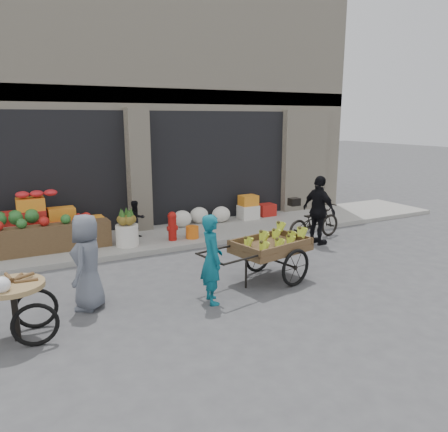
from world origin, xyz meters
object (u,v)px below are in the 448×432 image
vendor_grey (87,262)px  cyclist (319,210)px  banana_cart (269,244)px  pineapple_bin (127,235)px  fire_hydrant (172,225)px  tricycle_cart (13,302)px  vendor_woman (212,259)px  bicycle (314,222)px  orange_bucket (192,232)px  seated_person (136,219)px

vendor_grey → cyclist: cyclist is taller
banana_cart → pineapple_bin: bearing=108.9°
fire_hydrant → tricycle_cart: tricycle_cart is taller
fire_hydrant → cyclist: cyclist is taller
vendor_woman → bicycle: size_ratio=0.88×
pineapple_bin → tricycle_cart: bearing=-126.3°
orange_bucket → vendor_grey: 4.08m
fire_hydrant → orange_bucket: (0.50, -0.05, -0.23)m
fire_hydrant → vendor_grey: bearing=-132.2°
pineapple_bin → fire_hydrant: (1.10, -0.05, 0.13)m
vendor_woman → vendor_grey: vendor_grey is taller
fire_hydrant → seated_person: seated_person is taller
pineapple_bin → orange_bucket: pineapple_bin is taller
tricycle_cart → bicycle: size_ratio=0.84×
seated_person → cyclist: 4.49m
vendor_grey → seated_person: bearing=-177.9°
fire_hydrant → orange_bucket: 0.55m
vendor_woman → bicycle: 4.65m
tricycle_cart → vendor_woman: bearing=3.8°
orange_bucket → tricycle_cart: bearing=-141.0°
banana_cart → orange_bucket: bearing=83.1°
banana_cart → vendor_grey: size_ratio=1.61×
pineapple_bin → banana_cart: (1.83, -3.15, 0.35)m
fire_hydrant → banana_cart: size_ratio=0.28×
cyclist → bicycle: bearing=-33.3°
vendor_woman → vendor_grey: size_ratio=0.97×
tricycle_cart → cyclist: bearing=20.6°
orange_bucket → seated_person: size_ratio=0.34×
seated_person → orange_bucket: bearing=-40.3°
tricycle_cart → banana_cart: bearing=9.4°
fire_hydrant → seated_person: (-0.70, 0.65, 0.08)m
orange_bucket → cyclist: size_ratio=0.19×
fire_hydrant → orange_bucket: fire_hydrant is taller
orange_bucket → vendor_woman: vendor_woman is taller
seated_person → vendor_woman: 4.14m
seated_person → banana_cart: seated_person is taller
pineapple_bin → orange_bucket: 1.61m
pineapple_bin → seated_person: size_ratio=0.56×
seated_person → bicycle: seated_person is taller
orange_bucket → tricycle_cart: 5.31m
fire_hydrant → cyclist: (3.19, -1.57, 0.34)m
banana_cart → vendor_grey: 3.25m
orange_bucket → vendor_grey: vendor_grey is taller
bicycle → banana_cart: bearing=119.2°
vendor_grey → bicycle: size_ratio=0.91×
orange_bucket → bicycle: (2.89, -1.12, 0.18)m
pineapple_bin → bicycle: size_ratio=0.30×
orange_bucket → banana_cart: banana_cart is taller
pineapple_bin → tricycle_cart: tricycle_cart is taller
orange_bucket → bicycle: 3.10m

